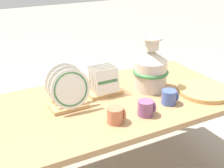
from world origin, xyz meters
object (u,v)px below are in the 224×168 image
at_px(dish_rack_square_plates, 104,84).
at_px(mug_cobalt_glaze, 170,97).
at_px(mug_terracotta_glaze, 116,115).
at_px(wicker_charger_stack, 205,91).
at_px(dish_rack_round_plates, 68,92).
at_px(mug_plum_glaze, 146,108).
at_px(ceramic_vase, 151,68).

distance_m(dish_rack_square_plates, mug_cobalt_glaze, 0.42).
relative_size(mug_cobalt_glaze, mug_terracotta_glaze, 1.00).
bearing_deg(wicker_charger_stack, dish_rack_round_plates, 165.87).
relative_size(dish_rack_square_plates, mug_cobalt_glaze, 2.23).
bearing_deg(mug_plum_glaze, mug_terracotta_glaze, 177.15).
bearing_deg(dish_rack_square_plates, mug_plum_glaze, -76.85).
bearing_deg(dish_rack_round_plates, mug_terracotta_glaze, -58.32).
distance_m(wicker_charger_stack, mug_cobalt_glaze, 0.29).
height_order(dish_rack_round_plates, mug_terracotta_glaze, dish_rack_round_plates).
xyz_separation_m(ceramic_vase, dish_rack_square_plates, (-0.30, 0.08, -0.08)).
bearing_deg(ceramic_vase, mug_terracotta_glaze, -146.17).
distance_m(ceramic_vase, dish_rack_round_plates, 0.57).
distance_m(dish_rack_round_plates, wicker_charger_stack, 0.87).
height_order(ceramic_vase, dish_rack_square_plates, ceramic_vase).
xyz_separation_m(dish_rack_round_plates, mug_cobalt_glaze, (0.55, -0.22, -0.06)).
bearing_deg(wicker_charger_stack, ceramic_vase, 141.61).
bearing_deg(ceramic_vase, mug_plum_glaze, -127.77).
relative_size(ceramic_vase, mug_cobalt_glaze, 3.68).
relative_size(ceramic_vase, dish_rack_round_plates, 1.40).
height_order(dish_rack_round_plates, mug_plum_glaze, dish_rack_round_plates).
bearing_deg(mug_cobalt_glaze, mug_terracotta_glaze, -173.98).
bearing_deg(mug_terracotta_glaze, wicker_charger_stack, 4.42).
xyz_separation_m(dish_rack_square_plates, mug_cobalt_glaze, (0.28, -0.31, -0.02)).
xyz_separation_m(dish_rack_round_plates, mug_terracotta_glaze, (0.16, -0.26, -0.06)).
height_order(ceramic_vase, mug_terracotta_glaze, ceramic_vase).
bearing_deg(wicker_charger_stack, mug_cobalt_glaze, -177.71).
relative_size(ceramic_vase, mug_terracotta_glaze, 3.68).
xyz_separation_m(ceramic_vase, mug_terracotta_glaze, (-0.40, -0.27, -0.10)).
bearing_deg(ceramic_vase, wicker_charger_stack, -38.39).
bearing_deg(wicker_charger_stack, mug_plum_glaze, -172.85).
bearing_deg(dish_rack_square_plates, mug_cobalt_glaze, -47.26).
xyz_separation_m(mug_cobalt_glaze, mug_terracotta_glaze, (-0.39, -0.04, 0.00)).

